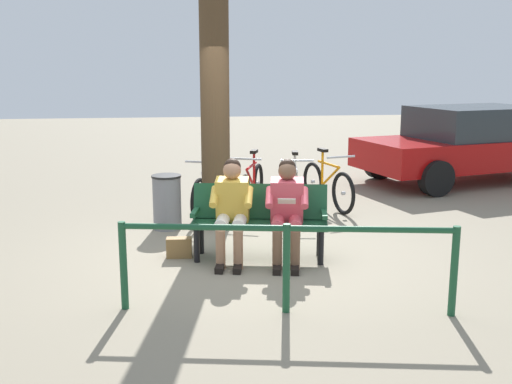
% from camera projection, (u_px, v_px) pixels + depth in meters
% --- Properties ---
extents(ground_plane, '(40.00, 40.00, 0.00)m').
position_uv_depth(ground_plane, '(251.00, 256.00, 7.32)').
color(ground_plane, gray).
extents(bench, '(1.66, 0.77, 0.87)m').
position_uv_depth(bench, '(260.00, 216.00, 7.21)').
color(bench, '#194C2D').
rests_on(bench, ground).
extents(person_reading, '(0.54, 0.81, 1.20)m').
position_uv_depth(person_reading, '(287.00, 206.00, 6.99)').
color(person_reading, '#D84C59').
rests_on(person_reading, ground).
extents(person_companion, '(0.54, 0.81, 1.20)m').
position_uv_depth(person_companion, '(232.00, 206.00, 7.03)').
color(person_companion, gold).
rests_on(person_companion, ground).
extents(handbag, '(0.31, 0.16, 0.24)m').
position_uv_depth(handbag, '(179.00, 248.00, 7.26)').
color(handbag, olive).
rests_on(handbag, ground).
extents(tree_trunk, '(0.40, 0.40, 4.00)m').
position_uv_depth(tree_trunk, '(215.00, 84.00, 8.25)').
color(tree_trunk, '#4C3823').
rests_on(tree_trunk, ground).
extents(litter_bin, '(0.41, 0.41, 0.76)m').
position_uv_depth(litter_bin, '(167.00, 202.00, 8.49)').
color(litter_bin, slate).
rests_on(litter_bin, ground).
extents(bicycle_orange, '(0.58, 1.64, 0.94)m').
position_uv_depth(bicycle_orange, '(327.00, 185.00, 9.77)').
color(bicycle_orange, black).
rests_on(bicycle_orange, ground).
extents(bicycle_black, '(0.48, 1.67, 0.94)m').
position_uv_depth(bicycle_black, '(295.00, 189.00, 9.45)').
color(bicycle_black, black).
rests_on(bicycle_black, ground).
extents(bicycle_blue, '(0.67, 1.61, 0.94)m').
position_uv_depth(bicycle_blue, '(252.00, 188.00, 9.60)').
color(bicycle_blue, black).
rests_on(bicycle_blue, ground).
extents(bicycle_silver, '(0.71, 1.59, 0.94)m').
position_uv_depth(bicycle_silver, '(210.00, 191.00, 9.30)').
color(bicycle_silver, black).
rests_on(bicycle_silver, ground).
extents(railing_fence, '(3.07, 0.61, 0.85)m').
position_uv_depth(railing_fence, '(287.00, 251.00, 5.56)').
color(railing_fence, '#194C2D').
rests_on(railing_fence, ground).
extents(parked_car, '(4.51, 2.79, 1.47)m').
position_uv_depth(parked_car, '(469.00, 143.00, 11.84)').
color(parked_car, '#A50C0C').
rests_on(parked_car, ground).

